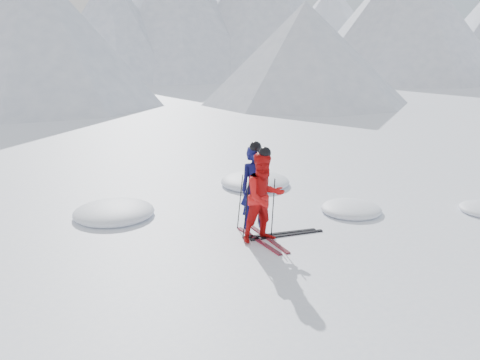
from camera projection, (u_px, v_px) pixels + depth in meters
name	position (u px, v px, depth m)	size (l,w,h in m)	color
ground	(326.00, 220.00, 12.00)	(160.00, 160.00, 0.00)	white
mountain_range	(146.00, 7.00, 43.25)	(106.15, 62.94, 15.53)	#B2BCD1
skier_blue	(255.00, 188.00, 11.22)	(0.69, 0.45, 1.90)	#0C0D4A
skier_red	(264.00, 197.00, 10.54)	(0.93, 0.73, 1.92)	red
pole_blue_left	(240.00, 202.00, 11.31)	(0.02, 0.02, 1.26)	black
pole_blue_right	(260.00, 197.00, 11.62)	(0.02, 0.02, 1.26)	black
pole_red_left	(246.00, 210.00, 10.72)	(0.02, 0.02, 1.28)	black
pole_red_right	(273.00, 208.00, 10.88)	(0.02, 0.02, 1.28)	black
ski_worn_left	(259.00, 241.00, 10.74)	(0.09, 1.70, 0.03)	black
ski_worn_right	(269.00, 239.00, 10.84)	(0.09, 1.70, 0.03)	black
ski_loose_a	(280.00, 233.00, 11.13)	(0.09, 1.70, 0.03)	black
ski_loose_b	(287.00, 235.00, 11.05)	(0.09, 1.70, 0.03)	black
snow_lumps	(247.00, 201.00, 13.37)	(10.02, 6.28, 0.44)	white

